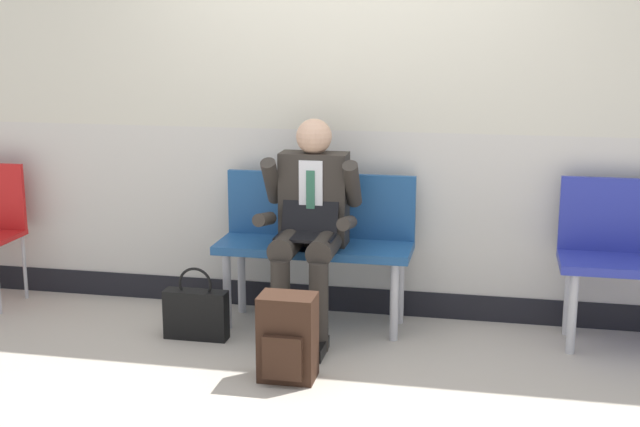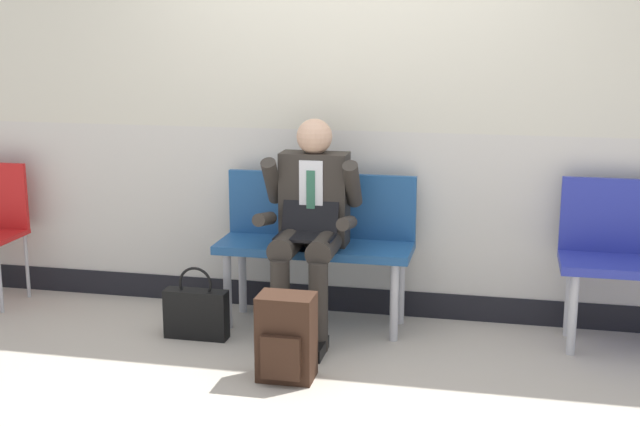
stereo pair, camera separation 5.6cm
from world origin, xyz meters
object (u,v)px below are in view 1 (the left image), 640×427
Objects in this scene: backpack at (287,338)px; handbag at (196,313)px; bench_with_person at (317,235)px; person_seated at (310,221)px.

backpack is 1.05× the size of handbag.
backpack is at bearing -87.92° from bench_with_person.
handbag is (-0.66, 0.46, -0.07)m from backpack.
bench_with_person is 2.71× the size of handbag.
bench_with_person is at bearing 33.89° from handbag.
person_seated is (0.00, -0.20, 0.13)m from bench_with_person.
handbag is at bearing -146.11° from bench_with_person.
bench_with_person reaches higher than handbag.
person_seated is 0.85m from handbag.
handbag is (-0.63, -0.23, -0.53)m from person_seated.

